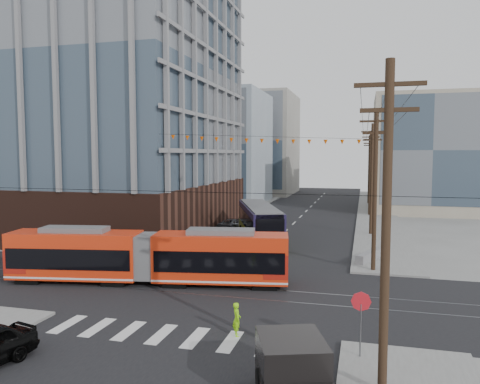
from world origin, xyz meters
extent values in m
plane|color=slate|center=(0.00, 0.00, 0.00)|extent=(160.00, 160.00, 0.00)
cube|color=#381E16|center=(-22.00, 23.00, 14.30)|extent=(30.00, 25.00, 28.60)
cube|color=#8C99A5|center=(-17.00, 52.00, 9.00)|extent=(18.00, 16.00, 18.00)
cube|color=gray|center=(16.00, 48.00, 8.00)|extent=(14.00, 14.00, 16.00)
cube|color=gray|center=(-14.00, 72.00, 10.00)|extent=(16.00, 18.00, 20.00)
cube|color=#8C99A5|center=(18.00, 68.00, 7.00)|extent=(16.00, 16.00, 14.00)
cylinder|color=black|center=(8.50, -6.00, 5.50)|extent=(0.30, 0.30, 11.00)
cylinder|color=black|center=(8.50, 56.00, 5.50)|extent=(0.30, 0.30, 11.00)
imported|color=#9599A4|center=(-6.07, 11.39, 0.73)|extent=(3.09, 4.72, 1.47)
imported|color=#B3A9A9|center=(-5.14, 16.60, 0.71)|extent=(2.05, 4.91, 1.42)
imported|color=#4B5056|center=(-5.59, 25.80, 0.59)|extent=(2.82, 4.55, 1.18)
imported|color=#8BE70F|center=(2.49, -2.29, 0.75)|extent=(0.55, 0.65, 1.50)
cube|color=gray|center=(8.30, 13.95, 0.40)|extent=(2.31, 4.04, 0.80)
camera|label=1|loc=(7.78, -21.63, 8.01)|focal=35.00mm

